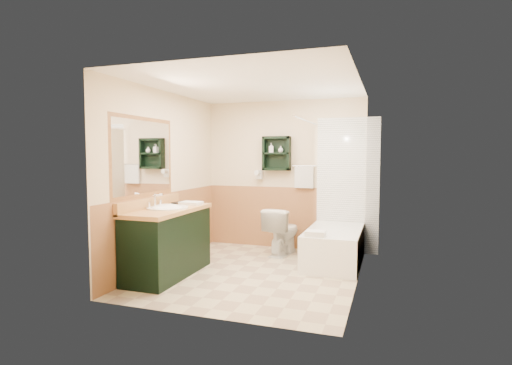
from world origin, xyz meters
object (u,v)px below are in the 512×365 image
object	(u,v)px
bathtub	(335,246)
soap_bottle_b	(281,150)
soap_bottle_a	(271,150)
wall_shelf	(276,153)
vanity	(168,242)
vanity_book	(177,195)
toilet	(282,231)
hair_dryer	(259,175)

from	to	relation	value
bathtub	soap_bottle_b	distance (m)	1.76
soap_bottle_a	bathtub	bearing A→B (deg)	-27.39
bathtub	soap_bottle_a	size ratio (longest dim) A/B	9.77
soap_bottle_b	wall_shelf	bearing A→B (deg)	176.06
wall_shelf	bathtub	distance (m)	1.76
vanity	vanity_book	size ratio (longest dim) A/B	5.90
vanity	toilet	distance (m)	1.87
vanity	soap_bottle_b	world-z (taller)	soap_bottle_b
bathtub	toilet	xyz separation A→B (m)	(-0.83, 0.23, 0.11)
soap_bottle_a	soap_bottle_b	distance (m)	0.16
wall_shelf	toilet	xyz separation A→B (m)	(0.20, -0.35, -1.20)
hair_dryer	vanity_book	size ratio (longest dim) A/B	1.05
vanity_book	bathtub	bearing A→B (deg)	33.37
hair_dryer	toilet	xyz separation A→B (m)	(0.50, -0.38, -0.85)
hair_dryer	soap_bottle_b	xyz separation A→B (m)	(0.37, -0.03, 0.41)
wall_shelf	vanity	distance (m)	2.35
vanity_book	wall_shelf	bearing A→B (deg)	65.02
wall_shelf	soap_bottle_a	distance (m)	0.10
vanity_book	soap_bottle_a	world-z (taller)	soap_bottle_a
bathtub	vanity_book	xyz separation A→B (m)	(-2.08, -0.76, 0.73)
vanity	bathtub	size ratio (longest dim) A/B	0.90
vanity	vanity_book	xyz separation A→B (m)	(-0.17, 0.52, 0.54)
toilet	soap_bottle_b	bearing A→B (deg)	-59.96
toilet	soap_bottle_a	bearing A→B (deg)	-40.32
toilet	soap_bottle_b	size ratio (longest dim) A/B	6.86
wall_shelf	vanity	size ratio (longest dim) A/B	0.41
vanity	toilet	bearing A→B (deg)	54.11
hair_dryer	bathtub	world-z (taller)	hair_dryer
bathtub	vanity	bearing A→B (deg)	-146.29
soap_bottle_a	vanity	bearing A→B (deg)	-113.47
soap_bottle_b	bathtub	bearing A→B (deg)	-31.20
vanity	vanity_book	distance (m)	0.77
bathtub	soap_bottle_b	size ratio (longest dim) A/B	14.26
toilet	vanity_book	bearing A→B (deg)	48.26
vanity_book	vanity	bearing A→B (deg)	-59.05
vanity	vanity_book	world-z (taller)	vanity_book
hair_dryer	toilet	distance (m)	1.05
wall_shelf	vanity_book	size ratio (longest dim) A/B	2.40
toilet	vanity_book	xyz separation A→B (m)	(-1.26, -1.00, 0.62)
hair_dryer	toilet	bearing A→B (deg)	-36.98
soap_bottle_a	wall_shelf	bearing A→B (deg)	3.24
bathtub	wall_shelf	bearing A→B (deg)	150.42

